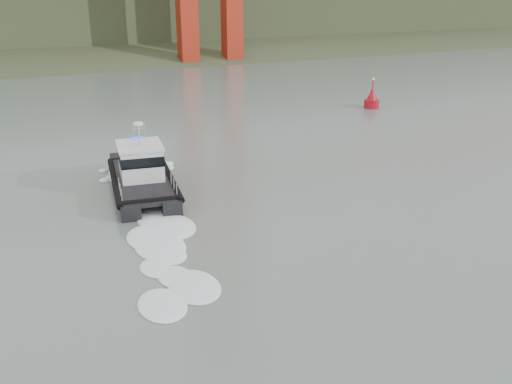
% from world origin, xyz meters
% --- Properties ---
extents(ground, '(400.00, 400.00, 0.00)m').
position_xyz_m(ground, '(0.00, 0.00, 0.00)').
color(ground, slate).
rests_on(ground, ground).
extents(headlands, '(500.00, 105.36, 27.12)m').
position_xyz_m(headlands, '(0.00, 125.50, 7.05)').
color(headlands, '#303E23').
rests_on(headlands, ground).
extents(patrol_boat, '(5.00, 10.69, 5.00)m').
position_xyz_m(patrol_boat, '(-3.72, 17.24, 1.25)').
color(patrol_boat, black).
rests_on(patrol_boat, ground).
extents(nav_buoy, '(1.73, 1.73, 3.60)m').
position_xyz_m(nav_buoy, '(26.35, 33.29, 0.95)').
color(nav_buoy, '#A20B19').
rests_on(nav_buoy, ground).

